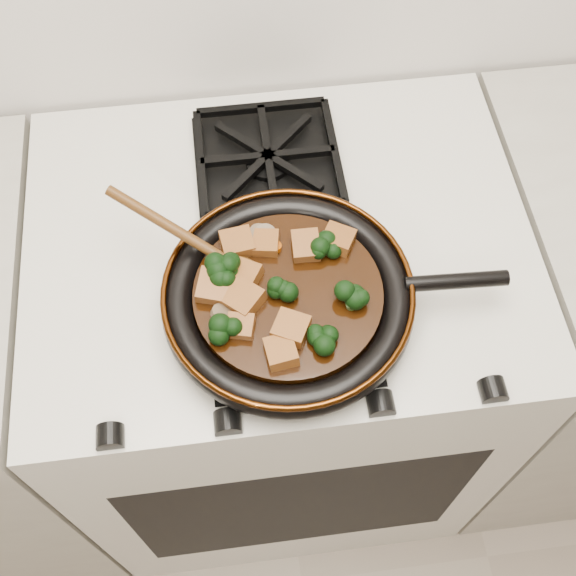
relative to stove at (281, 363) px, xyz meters
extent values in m
cube|color=beige|center=(0.00, 0.00, 0.00)|extent=(0.76, 0.60, 0.90)
cylinder|color=black|center=(0.00, -0.13, 0.48)|extent=(0.32, 0.32, 0.01)
torus|color=black|center=(0.00, -0.13, 0.49)|extent=(0.34, 0.34, 0.04)
torus|color=#401E09|center=(0.00, -0.13, 0.51)|extent=(0.34, 0.34, 0.01)
cylinder|color=black|center=(0.22, -0.14, 0.51)|extent=(0.14, 0.03, 0.02)
cylinder|color=black|center=(0.00, -0.13, 0.50)|extent=(0.26, 0.26, 0.02)
cube|color=brown|center=(-0.02, -0.05, 0.52)|extent=(0.04, 0.04, 0.02)
cube|color=brown|center=(0.03, -0.06, 0.52)|extent=(0.04, 0.05, 0.03)
cube|color=brown|center=(-0.06, -0.05, 0.52)|extent=(0.05, 0.05, 0.03)
cube|color=brown|center=(-0.01, -0.19, 0.52)|extent=(0.06, 0.06, 0.03)
cube|color=brown|center=(-0.02, -0.22, 0.52)|extent=(0.04, 0.05, 0.03)
cube|color=brown|center=(-0.07, -0.18, 0.52)|extent=(0.04, 0.04, 0.02)
cube|color=brown|center=(-0.06, -0.10, 0.52)|extent=(0.05, 0.05, 0.03)
cube|color=brown|center=(0.08, -0.06, 0.52)|extent=(0.06, 0.06, 0.03)
cube|color=brown|center=(-0.10, -0.11, 0.52)|extent=(0.06, 0.06, 0.03)
cube|color=brown|center=(-0.06, -0.14, 0.52)|extent=(0.06, 0.06, 0.03)
cylinder|color=#B74B05|center=(-0.01, -0.19, 0.51)|extent=(0.03, 0.03, 0.02)
cylinder|color=#B74B05|center=(-0.02, -0.06, 0.51)|extent=(0.03, 0.03, 0.02)
cylinder|color=#B74B05|center=(0.00, -0.18, 0.51)|extent=(0.03, 0.03, 0.01)
cylinder|color=#B74B05|center=(-0.09, -0.08, 0.51)|extent=(0.03, 0.03, 0.02)
cylinder|color=brown|center=(-0.02, -0.04, 0.52)|extent=(0.04, 0.04, 0.02)
cylinder|color=brown|center=(-0.09, -0.15, 0.52)|extent=(0.04, 0.04, 0.02)
cylinder|color=brown|center=(0.06, -0.06, 0.52)|extent=(0.04, 0.04, 0.03)
cylinder|color=brown|center=(-0.03, -0.04, 0.52)|extent=(0.05, 0.05, 0.02)
ellipsoid|color=#4F2E11|center=(-0.06, -0.09, 0.51)|extent=(0.07, 0.06, 0.02)
cylinder|color=#4F2E11|center=(-0.14, -0.03, 0.54)|extent=(0.02, 0.02, 0.21)
camera|label=1|loc=(-0.06, -0.60, 1.34)|focal=45.00mm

